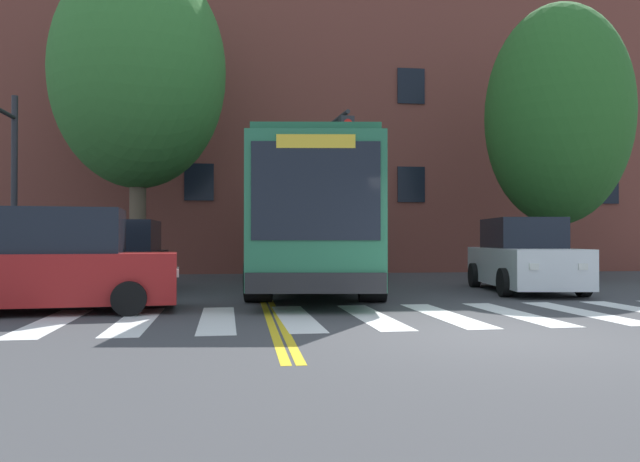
% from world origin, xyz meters
% --- Properties ---
extents(ground_plane, '(120.00, 120.00, 0.00)m').
position_xyz_m(ground_plane, '(0.00, 0.00, 0.00)').
color(ground_plane, '#424244').
extents(crosswalk, '(13.62, 3.84, 0.01)m').
position_xyz_m(crosswalk, '(0.12, 2.27, 0.00)').
color(crosswalk, white).
rests_on(crosswalk, ground).
extents(lane_line_yellow_inner, '(0.12, 36.00, 0.01)m').
position_xyz_m(lane_line_yellow_inner, '(-2.93, 16.27, 0.00)').
color(lane_line_yellow_inner, gold).
rests_on(lane_line_yellow_inner, ground).
extents(lane_line_yellow_outer, '(0.12, 36.00, 0.01)m').
position_xyz_m(lane_line_yellow_outer, '(-2.77, 16.27, 0.00)').
color(lane_line_yellow_outer, gold).
rests_on(lane_line_yellow_outer, ground).
extents(city_bus, '(3.93, 12.35, 3.41)m').
position_xyz_m(city_bus, '(-1.39, 8.52, 1.84)').
color(city_bus, '#28704C').
rests_on(city_bus, ground).
extents(car_black_near_lane, '(2.18, 4.39, 1.80)m').
position_xyz_m(car_black_near_lane, '(-6.39, 8.02, 0.81)').
color(car_black_near_lane, black).
rests_on(car_black_near_lane, ground).
extents(car_white_far_lane, '(2.47, 4.76, 1.85)m').
position_xyz_m(car_white_far_lane, '(3.69, 6.73, 0.84)').
color(car_white_far_lane, white).
rests_on(car_white_far_lane, ground).
extents(car_teal_behind_bus, '(2.17, 3.82, 1.85)m').
position_xyz_m(car_teal_behind_bus, '(-0.11, 18.42, 0.85)').
color(car_teal_behind_bus, '#236B70').
rests_on(car_teal_behind_bus, ground).
extents(car_red_cross_street, '(4.34, 2.31, 1.88)m').
position_xyz_m(car_red_cross_street, '(-6.68, 3.59, 0.86)').
color(car_red_cross_street, '#AD1E1E').
rests_on(car_red_cross_street, ground).
extents(traffic_light_overhead, '(0.60, 3.90, 4.85)m').
position_xyz_m(traffic_light_overhead, '(-0.98, 8.98, 3.31)').
color(traffic_light_overhead, '#28282D').
rests_on(traffic_light_overhead, ground).
extents(street_tree_curbside_large, '(5.38, 5.87, 8.86)m').
position_xyz_m(street_tree_curbside_large, '(6.66, 10.58, 5.29)').
color(street_tree_curbside_large, '#4C3D2D').
rests_on(street_tree_curbside_large, ground).
extents(street_tree_curbside_small, '(7.65, 7.61, 10.17)m').
position_xyz_m(street_tree_curbside_small, '(-6.58, 11.78, 6.52)').
color(street_tree_curbside_small, brown).
rests_on(street_tree_curbside_small, ground).
extents(building_facade, '(30.84, 7.55, 13.90)m').
position_xyz_m(building_facade, '(-0.84, 19.36, 6.96)').
color(building_facade, brown).
rests_on(building_facade, ground).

